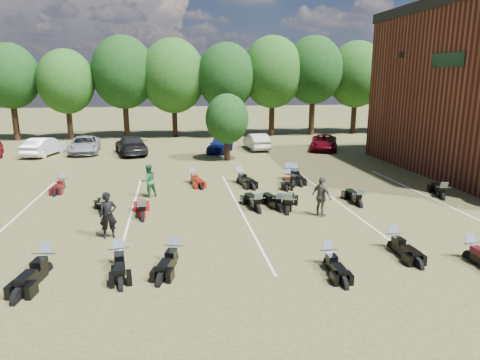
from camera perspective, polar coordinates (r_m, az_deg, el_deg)
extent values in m
plane|color=brown|center=(17.99, 11.13, -6.31)|extent=(160.00, 160.00, 0.00)
imported|color=silver|center=(37.40, -24.67, 4.09)|extent=(2.60, 4.67, 1.46)
imported|color=gray|center=(37.32, -20.03, 4.42)|extent=(2.77, 5.17, 1.38)
imported|color=black|center=(35.74, -14.33, 4.54)|extent=(3.22, 5.48, 1.49)
imported|color=navy|center=(35.54, -2.67, 4.73)|extent=(2.84, 4.07, 1.29)
imported|color=#9F9F9A|center=(37.03, 2.21, 5.17)|extent=(1.72, 4.33, 1.40)
imported|color=#5D050F|center=(37.45, 11.13, 4.95)|extent=(3.66, 5.13, 1.30)
imported|color=#3F3E43|center=(41.80, 20.98, 5.18)|extent=(3.19, 4.87, 1.31)
imported|color=black|center=(17.10, -17.17, -4.52)|extent=(0.72, 0.53, 1.81)
imported|color=#26673A|center=(22.49, -12.11, -0.09)|extent=(1.05, 0.98, 1.72)
imported|color=#514E45|center=(19.24, 10.82, -2.18)|extent=(0.88, 1.14, 1.80)
cube|color=black|center=(31.85, 20.59, 15.30)|extent=(0.30, 0.40, 0.30)
cube|color=black|center=(27.63, 25.91, 14.20)|extent=(0.06, 3.00, 0.80)
cylinder|color=black|center=(47.46, -27.63, 7.12)|extent=(0.58, 0.58, 4.08)
ellipsoid|color=#1E4C19|center=(47.30, -28.20, 12.27)|extent=(6.00, 6.00, 6.90)
cylinder|color=black|center=(46.13, -21.69, 7.55)|extent=(0.58, 0.58, 4.08)
ellipsoid|color=#1E4C19|center=(45.96, -22.16, 12.87)|extent=(6.00, 6.00, 6.90)
cylinder|color=black|center=(45.31, -15.46, 7.92)|extent=(0.57, 0.58, 4.08)
ellipsoid|color=#1E4C19|center=(45.14, -15.81, 13.35)|extent=(6.00, 6.00, 6.90)
cylinder|color=black|center=(45.03, -9.07, 8.20)|extent=(0.57, 0.58, 4.08)
ellipsoid|color=#1E4C19|center=(44.86, -9.27, 13.67)|extent=(6.00, 6.00, 6.90)
cylinder|color=black|center=(45.31, -2.67, 8.38)|extent=(0.58, 0.58, 4.08)
ellipsoid|color=#1E4C19|center=(45.14, -2.73, 13.82)|extent=(6.00, 6.00, 6.90)
cylinder|color=black|center=(46.14, 3.58, 8.46)|extent=(0.57, 0.58, 4.08)
ellipsoid|color=#1E4C19|center=(45.97, 3.66, 13.80)|extent=(6.00, 6.00, 6.90)
cylinder|color=black|center=(47.47, 9.55, 8.44)|extent=(0.57, 0.58, 4.08)
ellipsoid|color=#1E4C19|center=(47.31, 9.75, 13.63)|extent=(6.00, 6.00, 6.90)
cylinder|color=black|center=(49.28, 15.13, 8.34)|extent=(0.57, 0.58, 4.08)
ellipsoid|color=#1E4C19|center=(49.13, 15.44, 13.33)|extent=(6.00, 6.00, 6.90)
cylinder|color=black|center=(51.52, 20.27, 8.18)|extent=(0.58, 0.58, 4.08)
ellipsoid|color=#1E4C19|center=(51.37, 20.66, 12.95)|extent=(6.00, 6.00, 6.90)
cylinder|color=black|center=(54.12, 24.94, 7.98)|extent=(0.58, 0.58, 4.08)
ellipsoid|color=#1E4C19|center=(53.98, 25.40, 12.51)|extent=(6.00, 6.00, 6.90)
cylinder|color=black|center=(32.02, -1.71, 4.33)|extent=(0.24, 0.24, 1.90)
sphere|color=#1E4C19|center=(31.75, -1.74, 8.17)|extent=(3.20, 3.20, 3.20)
cube|color=silver|center=(20.98, -28.13, -4.81)|extent=(0.10, 14.00, 0.01)
cube|color=silver|center=(19.89, -14.37, -4.55)|extent=(0.10, 14.00, 0.01)
cube|color=silver|center=(20.02, 0.06, -4.00)|extent=(0.10, 14.00, 0.01)
cube|color=silver|center=(21.35, 13.45, -3.26)|extent=(0.10, 14.00, 0.01)
cube|color=silver|center=(23.69, 24.72, -2.50)|extent=(0.10, 14.00, 0.01)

